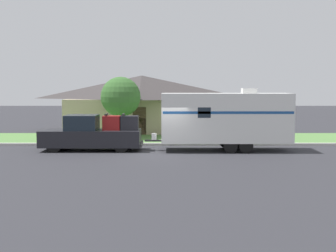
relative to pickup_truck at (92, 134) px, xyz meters
The scene contains 8 objects.
ground_plane 4.51m from the pickup_truck, 19.25° to the right, with size 120.00×120.00×0.00m, color #2D2D33.
curb_strip 4.83m from the pickup_truck, 28.86° to the left, with size 80.00×0.30×0.14m.
lawn_strip 7.32m from the pickup_truck, 54.99° to the left, with size 80.00×7.00×0.03m.
house_across_street 12.04m from the pickup_truck, 79.45° to the left, with size 12.43×7.54×4.50m.
pickup_truck is the anchor object (origin of this frame).
travel_trailer 7.65m from the pickup_truck, ahead, with size 8.21×2.40×3.54m.
mailbox 10.98m from the pickup_truck, 17.54° to the left, with size 0.48×0.20×1.28m.
tree_in_yard 6.51m from the pickup_truck, 80.46° to the left, with size 2.78×2.78×4.30m.
Camera 1 is at (0.16, -24.95, 3.70)m, focal length 50.00 mm.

